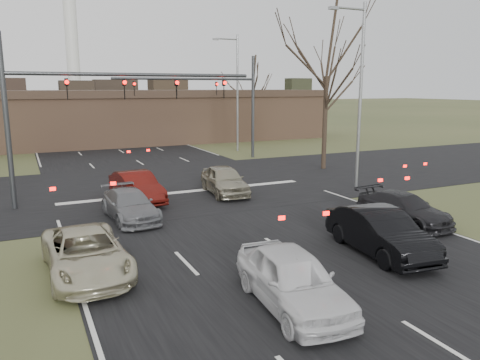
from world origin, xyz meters
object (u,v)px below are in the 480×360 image
at_px(car_red_ahead, 137,187).
at_px(car_silver_ahead, 225,180).
at_px(streetlight_right_far, 236,87).
at_px(car_grey_ahead, 130,205).
at_px(mast_arm_near, 81,98).
at_px(car_silver_suv, 86,253).
at_px(streetlight_right_near, 358,87).
at_px(car_charcoal_sedan, 404,209).
at_px(car_white_sedan, 293,279).
at_px(car_black_hatch, 380,232).
at_px(building, 126,116).
at_px(mast_arm_far, 220,95).

bearing_deg(car_red_ahead, car_silver_ahead, -8.77).
xyz_separation_m(streetlight_right_far, car_grey_ahead, (-13.32, -18.05, -4.95)).
relative_size(mast_arm_near, car_silver_suv, 2.48).
relative_size(streetlight_right_near, car_red_ahead, 2.23).
bearing_deg(car_charcoal_sedan, car_white_sedan, -155.21).
distance_m(car_black_hatch, car_red_ahead, 12.32).
xyz_separation_m(building, streetlight_right_near, (6.82, -28.00, 2.92)).
distance_m(car_white_sedan, car_red_ahead, 13.02).
bearing_deg(streetlight_right_near, mast_arm_near, 167.95).
relative_size(car_silver_suv, car_red_ahead, 1.09).
distance_m(streetlight_right_near, car_charcoal_sedan, 8.60).
height_order(building, car_black_hatch, building).
distance_m(mast_arm_far, car_white_sedan, 25.73).
bearing_deg(streetlight_right_near, car_charcoal_sedan, -111.97).
distance_m(car_charcoal_sedan, car_red_ahead, 12.51).
bearing_deg(building, mast_arm_far, -74.42).
height_order(building, streetlight_right_far, streetlight_right_far).
height_order(car_white_sedan, car_charcoal_sedan, car_white_sedan).
relative_size(building, car_charcoal_sedan, 9.71).
distance_m(mast_arm_near, car_grey_ahead, 6.13).
distance_m(building, streetlight_right_near, 28.97).
bearing_deg(streetlight_right_near, car_silver_suv, -156.85).
bearing_deg(car_black_hatch, car_charcoal_sedan, 41.56).
distance_m(car_grey_ahead, car_silver_ahead, 6.27).
bearing_deg(car_white_sedan, building, 89.35).
xyz_separation_m(building, car_black_hatch, (0.77, -36.93, -1.90)).
bearing_deg(car_grey_ahead, streetlight_right_near, 1.53).
relative_size(car_black_hatch, car_grey_ahead, 1.07).
distance_m(streetlight_right_far, car_red_ahead, 20.04).
bearing_deg(car_black_hatch, car_silver_ahead, 102.59).
height_order(streetlight_right_near, car_red_ahead, streetlight_right_near).
relative_size(streetlight_right_near, car_white_sedan, 2.25).
distance_m(car_charcoal_sedan, car_grey_ahead, 11.57).
distance_m(mast_arm_far, streetlight_right_near, 13.28).
relative_size(car_white_sedan, car_black_hatch, 0.96).
relative_size(streetlight_right_near, car_charcoal_sedan, 2.29).
relative_size(building, car_silver_suv, 8.69).
height_order(building, car_silver_ahead, building).
bearing_deg(car_charcoal_sedan, car_silver_suv, 176.07).
relative_size(car_white_sedan, car_silver_ahead, 1.01).
xyz_separation_m(streetlight_right_far, car_silver_suv, (-15.82, -23.55, -4.91)).
bearing_deg(mast_arm_near, car_black_hatch, -56.15).
bearing_deg(car_red_ahead, car_black_hatch, -67.84).
distance_m(streetlight_right_far, car_white_sedan, 30.60).
distance_m(mast_arm_near, car_white_sedan, 15.03).
relative_size(streetlight_right_near, car_silver_suv, 2.05).
distance_m(streetlight_right_far, car_silver_suv, 28.79).
relative_size(mast_arm_near, streetlight_right_far, 1.21).
bearing_deg(car_grey_ahead, car_white_sedan, -81.71).
height_order(mast_arm_far, car_red_ahead, mast_arm_far).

